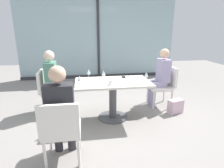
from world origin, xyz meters
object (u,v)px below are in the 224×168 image
at_px(person_far_left, 54,79).
at_px(wine_glass_0, 79,78).
at_px(chair_far_right, 164,84).
at_px(cell_phone_on_table, 124,77).
at_px(chair_front_left, 61,128).
at_px(wine_glass_3, 104,73).
at_px(chair_far_left, 50,89).
at_px(wine_glass_1, 146,75).
at_px(handbag_0, 175,106).
at_px(person_far_right, 160,75).
at_px(dining_table_main, 113,91).
at_px(coffee_cup, 111,82).
at_px(person_front_left, 61,109).
at_px(wine_glass_2, 89,72).

distance_m(person_far_left, wine_glass_0, 0.85).
xyz_separation_m(chair_far_right, cell_phone_on_table, (-0.96, -0.19, 0.24)).
distance_m(chair_front_left, wine_glass_3, 1.48).
relative_size(chair_front_left, wine_glass_0, 4.70).
distance_m(chair_far_left, wine_glass_1, 1.93).
relative_size(chair_front_left, handbag_0, 2.90).
bearing_deg(chair_front_left, wine_glass_1, 36.79).
distance_m(person_far_right, cell_phone_on_table, 0.87).
bearing_deg(dining_table_main, chair_far_right, 20.66).
xyz_separation_m(person_far_right, handbag_0, (0.19, -0.43, -0.56)).
xyz_separation_m(chair_front_left, coffee_cup, (0.75, 0.96, 0.28)).
bearing_deg(coffee_cup, handbag_0, 9.85).
height_order(dining_table_main, person_front_left, person_front_left).
relative_size(wine_glass_1, handbag_0, 0.62).
height_order(person_far_left, coffee_cup, person_far_left).
bearing_deg(chair_front_left, chair_far_right, 38.65).
height_order(dining_table_main, wine_glass_0, wine_glass_0).
bearing_deg(person_far_right, wine_glass_0, -158.68).
xyz_separation_m(chair_far_right, wine_glass_2, (-1.64, -0.19, 0.37)).
relative_size(chair_far_left, person_front_left, 0.69).
bearing_deg(person_far_right, wine_glass_2, -172.99).
bearing_deg(person_far_left, wine_glass_1, -18.51).
bearing_deg(chair_front_left, person_far_right, 40.20).
xyz_separation_m(dining_table_main, handbag_0, (1.30, 0.03, -0.40)).
height_order(chair_far_left, wine_glass_1, wine_glass_1).
bearing_deg(wine_glass_2, cell_phone_on_table, -0.45).
height_order(person_far_right, handbag_0, person_far_right).
relative_size(person_front_left, coffee_cup, 14.00).
relative_size(wine_glass_1, coffee_cup, 2.06).
height_order(chair_far_left, person_front_left, person_front_left).
height_order(dining_table_main, chair_far_right, chair_far_right).
bearing_deg(cell_phone_on_table, person_far_right, 16.69).
bearing_deg(wine_glass_2, chair_far_right, 6.55).
xyz_separation_m(wine_glass_3, handbag_0, (1.45, -0.08, -0.72)).
height_order(dining_table_main, chair_far_left, chair_far_left).
bearing_deg(person_far_right, dining_table_main, -157.50).
xyz_separation_m(cell_phone_on_table, handbag_0, (1.04, -0.23, -0.59)).
xyz_separation_m(dining_table_main, wine_glass_2, (-0.43, 0.27, 0.32)).
xyz_separation_m(person_front_left, cell_phone_on_table, (1.08, 1.32, 0.03)).
xyz_separation_m(person_far_left, coffee_cup, (1.04, -0.67, 0.08)).
bearing_deg(wine_glass_2, person_front_left, -106.32).
bearing_deg(person_far_left, chair_far_left, 180.00).
xyz_separation_m(person_far_left, person_front_left, (0.29, -1.52, 0.00)).
distance_m(chair_far_right, wine_glass_1, 0.92).
bearing_deg(chair_far_right, wine_glass_0, -159.86).
bearing_deg(cell_phone_on_table, wine_glass_1, -44.37).
bearing_deg(dining_table_main, person_far_left, 157.50).
relative_size(person_front_left, wine_glass_0, 6.81).
relative_size(chair_far_left, wine_glass_1, 4.70).
distance_m(chair_far_left, wine_glass_0, 0.98).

